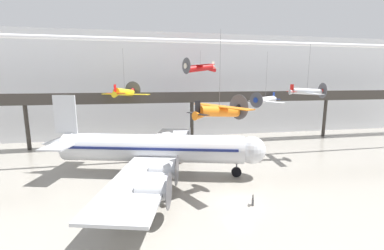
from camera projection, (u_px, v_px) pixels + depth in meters
ground_plane at (239, 202)px, 26.86m from camera, size 260.00×260.00×0.00m
hangar_back_wall at (186, 86)px, 57.60m from camera, size 140.00×3.00×22.47m
mezzanine_walkway at (193, 100)px, 50.04m from camera, size 110.00×3.20×10.35m
ceiling_truss_beam at (207, 41)px, 37.95m from camera, size 120.00×0.60×0.60m
airliner_silver_main at (152, 148)px, 34.12m from camera, size 29.85×34.58×10.67m
suspended_plane_silver_racer at (307, 92)px, 39.52m from camera, size 5.55×6.80×8.09m
suspended_plane_yellow_lowwing at (125, 92)px, 43.99m from camera, size 8.33×7.27×8.55m
suspended_plane_orange_highwing at (219, 111)px, 27.35m from camera, size 6.87×7.79×9.59m
suspended_plane_white_twin at (265, 100)px, 48.79m from camera, size 6.75×7.49×10.22m
suspended_plane_red_highwing at (200, 68)px, 47.64m from camera, size 6.96×8.07×4.30m
info_sign_pedestal at (253, 201)px, 26.20m from camera, size 0.26×0.76×1.24m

